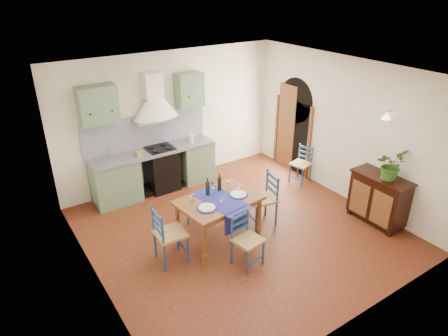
{
  "coord_description": "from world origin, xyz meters",
  "views": [
    {
      "loc": [
        -3.53,
        -4.8,
        4.12
      ],
      "look_at": [
        -0.13,
        0.3,
        1.15
      ],
      "focal_mm": 32.0,
      "sensor_mm": 36.0,
      "label": 1
    }
  ],
  "objects": [
    {
      "name": "chair_spare",
      "position": [
        2.23,
        0.8,
        0.42
      ],
      "size": [
        0.46,
        0.46,
        0.81
      ],
      "color": "navy",
      "rests_on": "ground"
    },
    {
      "name": "potted_plant",
      "position": [
        2.25,
        -1.26,
        1.2
      ],
      "size": [
        0.58,
        0.53,
        0.54
      ],
      "primitive_type": "imported",
      "rotation": [
        0.0,
        0.0,
        0.26
      ],
      "color": "#2F5F1E",
      "rests_on": "sideboard"
    },
    {
      "name": "chair_near",
      "position": [
        -0.44,
        -0.79,
        0.45
      ],
      "size": [
        0.47,
        0.47,
        0.87
      ],
      "color": "navy",
      "rests_on": "ground"
    },
    {
      "name": "chair_far",
      "position": [
        -0.44,
        0.57,
        0.43
      ],
      "size": [
        0.51,
        0.51,
        0.82
      ],
      "color": "navy",
      "rests_on": "ground"
    },
    {
      "name": "floor",
      "position": [
        0.0,
        0.0,
        0.0
      ],
      "size": [
        5.0,
        5.0,
        0.0
      ],
      "primitive_type": "plane",
      "color": "#44160E",
      "rests_on": "ground"
    },
    {
      "name": "chair_right",
      "position": [
        0.49,
        -0.04,
        0.51
      ],
      "size": [
        0.54,
        0.54,
        0.99
      ],
      "color": "navy",
      "rests_on": "ground"
    },
    {
      "name": "right_wall",
      "position": [
        2.5,
        0.28,
        1.34
      ],
      "size": [
        0.26,
        5.0,
        2.8
      ],
      "color": "white",
      "rests_on": "ground"
    },
    {
      "name": "sideboard",
      "position": [
        2.26,
        -1.15,
        0.51
      ],
      "size": [
        0.5,
        1.05,
        0.94
      ],
      "color": "black",
      "rests_on": "ground"
    },
    {
      "name": "dining_table",
      "position": [
        -0.48,
        -0.08,
        0.74
      ],
      "size": [
        1.41,
        1.08,
        1.15
      ],
      "color": "brown",
      "rests_on": "ground"
    },
    {
      "name": "ceiling",
      "position": [
        0.0,
        0.0,
        2.8
      ],
      "size": [
        5.0,
        5.0,
        0.01
      ],
      "primitive_type": "cube",
      "color": "silver",
      "rests_on": "back_wall"
    },
    {
      "name": "left_wall",
      "position": [
        -2.5,
        0.0,
        1.4
      ],
      "size": [
        0.04,
        5.0,
        2.8
      ],
      "primitive_type": "cube",
      "color": "white",
      "rests_on": "ground"
    },
    {
      "name": "back_wall",
      "position": [
        -0.47,
        2.29,
        1.05
      ],
      "size": [
        5.0,
        0.96,
        2.8
      ],
      "color": "white",
      "rests_on": "ground"
    },
    {
      "name": "chair_left",
      "position": [
        -1.42,
        -0.07,
        0.5
      ],
      "size": [
        0.48,
        0.48,
        0.98
      ],
      "color": "navy",
      "rests_on": "ground"
    }
  ]
}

